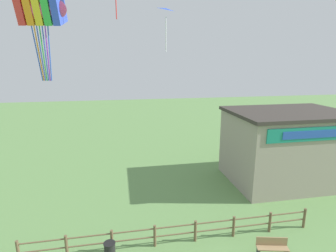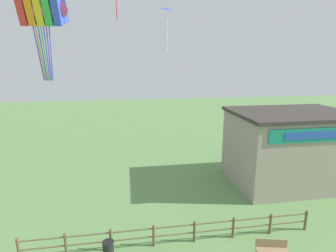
{
  "view_description": "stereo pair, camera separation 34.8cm",
  "coord_description": "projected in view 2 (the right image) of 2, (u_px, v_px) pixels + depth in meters",
  "views": [
    {
      "loc": [
        -2.45,
        -4.93,
        8.8
      ],
      "look_at": [
        0.0,
        8.19,
        5.58
      ],
      "focal_mm": 28.0,
      "sensor_mm": 36.0,
      "label": 1
    },
    {
      "loc": [
        -2.11,
        -4.98,
        8.8
      ],
      "look_at": [
        0.0,
        8.19,
        5.58
      ],
      "focal_mm": 28.0,
      "sensor_mm": 36.0,
      "label": 2
    }
  ],
  "objects": [
    {
      "name": "wooden_fence",
      "position": [
        174.0,
        232.0,
        12.96
      ],
      "size": [
        14.54,
        0.14,
        1.14
      ],
      "color": "brown",
      "rests_on": "ground_plane"
    },
    {
      "name": "seaside_building",
      "position": [
        289.0,
        147.0,
        19.41
      ],
      "size": [
        8.49,
        6.09,
        5.41
      ],
      "color": "gray",
      "rests_on": "ground_plane"
    },
    {
      "name": "park_bench_by_building",
      "position": [
        272.0,
        248.0,
        12.09
      ],
      "size": [
        1.5,
        0.72,
        0.87
      ],
      "color": "#9E7F56",
      "rests_on": "ground_plane"
    },
    {
      "name": "trash_bin",
      "position": [
        108.0,
        251.0,
        11.94
      ],
      "size": [
        0.54,
        0.54,
        0.92
      ],
      "color": "black",
      "rests_on": "ground_plane"
    },
    {
      "name": "kite_rainbow_parafoil",
      "position": [
        43.0,
        10.0,
        12.56
      ],
      "size": [
        2.5,
        1.87,
        4.19
      ],
      "color": "#E54C8C"
    },
    {
      "name": "kite_blue_delta",
      "position": [
        167.0,
        10.0,
        14.13
      ],
      "size": [
        1.42,
        1.41,
        2.42
      ],
      "color": "blue"
    }
  ]
}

